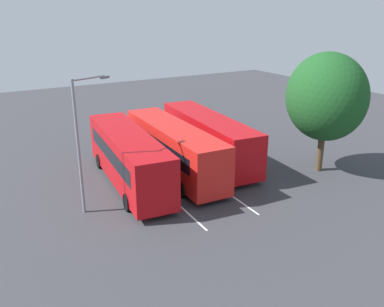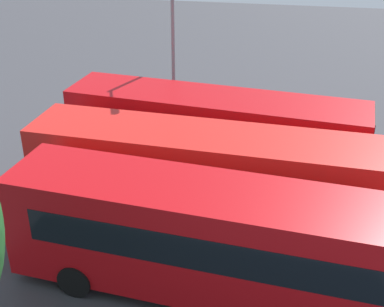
{
  "view_description": "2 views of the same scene",
  "coord_description": "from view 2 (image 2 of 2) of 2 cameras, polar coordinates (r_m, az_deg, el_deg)",
  "views": [
    {
      "loc": [
        -23.6,
        12.26,
        10.8
      ],
      "look_at": [
        -0.66,
        -1.29,
        1.4
      ],
      "focal_mm": 38.49,
      "sensor_mm": 36.0,
      "label": 1
    },
    {
      "loc": [
        2.4,
        -15.01,
        10.46
      ],
      "look_at": [
        -0.75,
        1.29,
        1.91
      ],
      "focal_mm": 49.2,
      "sensor_mm": 36.0,
      "label": 2
    }
  ],
  "objects": [
    {
      "name": "ground_plane",
      "position": [
        18.45,
        1.54,
        -7.3
      ],
      "size": [
        74.98,
        74.98,
        0.0
      ],
      "primitive_type": "plane",
      "color": "#38383D"
    },
    {
      "name": "bus_far_left",
      "position": [
        14.45,
        2.24,
        -9.26
      ],
      "size": [
        11.59,
        3.53,
        3.41
      ],
      "rotation": [
        0.0,
        0.0,
        -0.1
      ],
      "color": "#B70C11",
      "rests_on": "ground"
    },
    {
      "name": "bus_center_left",
      "position": [
        17.38,
        1.09,
        -2.38
      ],
      "size": [
        11.52,
        3.04,
        3.41
      ],
      "rotation": [
        0.0,
        0.0,
        -0.05
      ],
      "color": "red",
      "rests_on": "ground"
    },
    {
      "name": "bus_center_right",
      "position": [
        20.29,
        2.53,
        2.18
      ],
      "size": [
        11.6,
        3.68,
        3.41
      ],
      "rotation": [
        0.0,
        0.0,
        -0.11
      ],
      "color": "#B70C11",
      "rests_on": "ground"
    },
    {
      "name": "street_lamp",
      "position": [
        23.12,
        -1.98,
        11.82
      ],
      "size": [
        1.03,
        2.33,
        7.48
      ],
      "rotation": [
        0.0,
        0.0,
        -1.2
      ],
      "color": "gray",
      "rests_on": "ground"
    },
    {
      "name": "lane_stripe_outer_left",
      "position": [
        17.09,
        0.57,
        -10.47
      ],
      "size": [
        15.92,
        0.92,
        0.01
      ],
      "primitive_type": "cube",
      "rotation": [
        0.0,
        0.0,
        -0.05
      ],
      "color": "silver",
      "rests_on": "ground"
    },
    {
      "name": "lane_stripe_inner_left",
      "position": [
        19.86,
        2.36,
        -4.55
      ],
      "size": [
        15.92,
        0.92,
        0.01
      ],
      "primitive_type": "cube",
      "rotation": [
        0.0,
        0.0,
        -0.05
      ],
      "color": "silver",
      "rests_on": "ground"
    }
  ]
}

